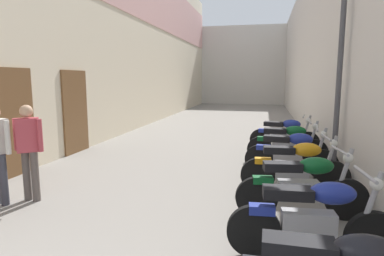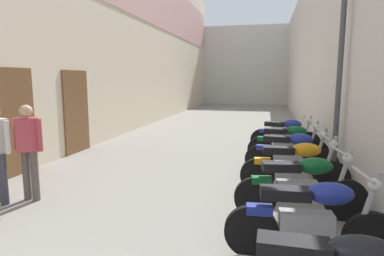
# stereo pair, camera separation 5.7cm
# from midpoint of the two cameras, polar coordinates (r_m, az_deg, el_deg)

# --- Properties ---
(ground_plane) EXTENTS (41.93, 41.93, 0.00)m
(ground_plane) POSITION_cam_midpoint_polar(r_m,az_deg,el_deg) (11.24, 3.85, -1.53)
(ground_plane) COLOR gray
(building_left) EXTENTS (0.45, 25.93, 7.77)m
(building_left) POSITION_cam_midpoint_polar(r_m,az_deg,el_deg) (14.00, -9.18, 16.47)
(building_left) COLOR beige
(building_left) RESTS_ON ground
(building_right) EXTENTS (0.45, 25.93, 6.16)m
(building_right) POSITION_cam_midpoint_polar(r_m,az_deg,el_deg) (13.08, 20.88, 12.90)
(building_right) COLOR beige
(building_right) RESTS_ON ground
(building_far_end) EXTENTS (9.46, 2.00, 6.07)m
(building_far_end) POSITION_cam_midpoint_polar(r_m,az_deg,el_deg) (26.97, 9.44, 10.73)
(building_far_end) COLOR beige
(building_far_end) RESTS_ON ground
(motorcycle_third) EXTENTS (1.85, 0.58, 1.04)m
(motorcycle_third) POSITION_cam_midpoint_polar(r_m,az_deg,el_deg) (3.83, 20.74, -14.54)
(motorcycle_third) COLOR black
(motorcycle_third) RESTS_ON ground
(motorcycle_fourth) EXTENTS (1.84, 0.58, 1.04)m
(motorcycle_fourth) POSITION_cam_midpoint_polar(r_m,az_deg,el_deg) (4.87, 19.00, -9.47)
(motorcycle_fourth) COLOR black
(motorcycle_fourth) RESTS_ON ground
(motorcycle_fifth) EXTENTS (1.85, 0.58, 1.04)m
(motorcycle_fifth) POSITION_cam_midpoint_polar(r_m,az_deg,el_deg) (5.89, 17.95, -6.29)
(motorcycle_fifth) COLOR black
(motorcycle_fifth) RESTS_ON ground
(motorcycle_sixth) EXTENTS (1.84, 0.58, 1.04)m
(motorcycle_sixth) POSITION_cam_midpoint_polar(r_m,az_deg,el_deg) (6.90, 17.23, -4.10)
(motorcycle_sixth) COLOR black
(motorcycle_sixth) RESTS_ON ground
(motorcycle_seventh) EXTENTS (1.85, 0.58, 1.04)m
(motorcycle_seventh) POSITION_cam_midpoint_polar(r_m,az_deg,el_deg) (7.93, 16.69, -2.46)
(motorcycle_seventh) COLOR black
(motorcycle_seventh) RESTS_ON ground
(motorcycle_eighth) EXTENTS (1.84, 0.58, 1.04)m
(motorcycle_eighth) POSITION_cam_midpoint_polar(r_m,az_deg,el_deg) (9.11, 16.23, -1.04)
(motorcycle_eighth) COLOR black
(motorcycle_eighth) RESTS_ON ground
(pedestrian_further_down) EXTENTS (0.52, 0.37, 1.57)m
(pedestrian_further_down) POSITION_cam_midpoint_polar(r_m,az_deg,el_deg) (5.83, -26.55, -2.74)
(pedestrian_further_down) COLOR #564C47
(pedestrian_further_down) RESTS_ON ground
(street_lamp) EXTENTS (0.79, 0.18, 4.37)m
(street_lamp) POSITION_cam_midpoint_polar(r_m,az_deg,el_deg) (6.72, 24.19, 13.04)
(street_lamp) COLOR #47474C
(street_lamp) RESTS_ON ground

